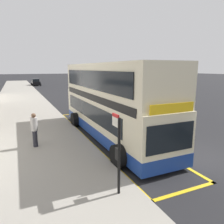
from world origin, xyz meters
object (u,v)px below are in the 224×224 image
at_px(bus_stop_sign, 118,148).
at_px(pedestrian_waiting_near_sign, 34,129).
at_px(double_decker_bus, 110,103).
at_px(parked_car_black_far, 36,82).

bearing_deg(bus_stop_sign, pedestrian_waiting_near_sign, 110.75).
xyz_separation_m(double_decker_bus, pedestrian_waiting_near_sign, (-4.37, -0.39, -0.96)).
distance_m(bus_stop_sign, pedestrian_waiting_near_sign, 5.90).
bearing_deg(pedestrian_waiting_near_sign, parked_car_black_far, 84.96).
distance_m(parked_car_black_far, pedestrian_waiting_near_sign, 43.72).
xyz_separation_m(double_decker_bus, bus_stop_sign, (-2.29, -5.88, -0.39)).
bearing_deg(parked_car_black_far, pedestrian_waiting_near_sign, 85.94).
bearing_deg(double_decker_bus, pedestrian_waiting_near_sign, -174.92).
relative_size(double_decker_bus, pedestrian_waiting_near_sign, 6.39).
bearing_deg(parked_car_black_far, bus_stop_sign, 88.93).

